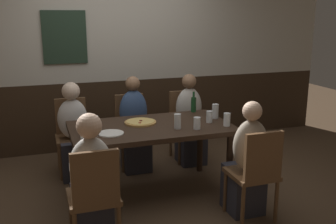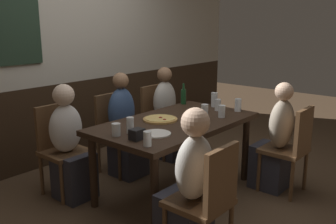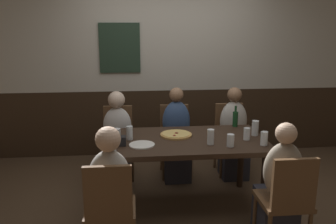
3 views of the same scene
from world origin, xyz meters
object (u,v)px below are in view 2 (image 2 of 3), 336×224
(chair_mid_far, at_px, (115,129))
(tumbler_short, at_px, (238,106))
(chair_right_near, at_px, (292,145))
(person_right_far, at_px, (168,120))
(person_right_near, at_px, (275,145))
(person_left_near, at_px, (189,194))
(plate_white_large, at_px, (156,134))
(highball_clear, at_px, (205,113))
(tumbler_water, at_px, (116,130))
(pint_glass_pale, at_px, (130,126))
(chair_right_far, at_px, (158,116))
(pint_glass_stout, at_px, (214,101))
(condiment_caddy, at_px, (137,134))
(beer_bottle_green, at_px, (183,96))
(chair_left_near, at_px, (208,197))
(person_left_far, at_px, (70,151))
(beer_glass_tall, at_px, (222,112))
(beer_glass_half, at_px, (218,106))
(dining_table, at_px, (175,129))
(pint_glass_amber, at_px, (147,140))
(pizza, at_px, (160,119))
(person_mid_far, at_px, (125,133))

(chair_mid_far, bearing_deg, tumbler_short, -57.06)
(chair_right_near, relative_size, person_right_far, 0.78)
(person_right_far, distance_m, person_right_near, 1.42)
(person_left_near, distance_m, plate_white_large, 0.68)
(tumbler_short, bearing_deg, plate_white_large, 174.92)
(tumbler_short, bearing_deg, highball_clear, 171.77)
(tumbler_water, height_order, pint_glass_pale, pint_glass_pale)
(tumbler_water, bearing_deg, chair_mid_far, 49.05)
(highball_clear, bearing_deg, person_right_near, -46.61)
(chair_right_near, distance_m, person_left_near, 1.45)
(chair_right_far, height_order, tumbler_short, chair_right_far)
(chair_right_near, distance_m, highball_clear, 0.91)
(chair_right_far, relative_size, person_left_near, 0.79)
(pint_glass_stout, height_order, condiment_caddy, pint_glass_stout)
(condiment_caddy, bearing_deg, beer_bottle_green, 22.26)
(chair_left_near, relative_size, beer_bottle_green, 3.66)
(person_left_far, relative_size, pint_glass_pale, 7.88)
(person_right_near, xyz_separation_m, tumbler_water, (-1.41, 0.79, 0.33))
(chair_right_near, height_order, tumbler_short, chair_right_near)
(chair_right_near, xyz_separation_m, tumbler_water, (-1.41, 0.95, 0.29))
(person_left_far, height_order, condiment_caddy, person_left_far)
(beer_glass_tall, bearing_deg, beer_bottle_green, 70.43)
(person_left_far, height_order, beer_bottle_green, person_left_far)
(beer_glass_half, xyz_separation_m, tumbler_short, (0.11, -0.18, 0.00))
(dining_table, relative_size, beer_glass_tall, 13.45)
(condiment_caddy, bearing_deg, pint_glass_amber, -109.34)
(chair_right_near, xyz_separation_m, plate_white_large, (-1.17, 0.72, 0.25))
(chair_right_far, relative_size, tumbler_water, 8.19)
(chair_right_near, bearing_deg, tumbler_short, 88.76)
(person_left_near, height_order, pint_glass_pale, person_left_near)
(tumbler_water, bearing_deg, chair_right_near, -33.97)
(person_right_far, bearing_deg, pint_glass_amber, -144.72)
(pint_glass_pale, bearing_deg, chair_left_near, -99.69)
(dining_table, relative_size, tumbler_short, 12.13)
(pizza, bearing_deg, tumbler_water, -175.46)
(chair_right_far, relative_size, beer_glass_half, 7.13)
(tumbler_water, xyz_separation_m, condiment_caddy, (0.04, -0.21, -0.00))
(chair_left_near, distance_m, beer_bottle_green, 1.89)
(condiment_caddy, bearing_deg, chair_right_near, -28.51)
(person_left_far, bearing_deg, beer_glass_tall, -41.15)
(person_mid_far, bearing_deg, chair_left_near, -114.43)
(beer_bottle_green, bearing_deg, pint_glass_pale, -163.30)
(dining_table, xyz_separation_m, person_right_near, (0.72, -0.71, -0.20))
(person_mid_far, bearing_deg, pizza, -97.68)
(tumbler_short, distance_m, beer_bottle_green, 0.67)
(chair_right_far, height_order, plate_white_large, chair_right_far)
(chair_left_near, relative_size, person_left_near, 0.79)
(beer_glass_tall, distance_m, beer_bottle_green, 0.71)
(beer_glass_half, height_order, condiment_caddy, beer_glass_half)
(tumbler_short, relative_size, tumbler_water, 1.26)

